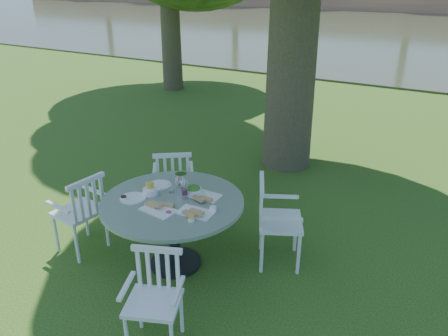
{
  "coord_description": "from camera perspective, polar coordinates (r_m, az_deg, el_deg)",
  "views": [
    {
      "loc": [
        2.33,
        -3.9,
        2.94
      ],
      "look_at": [
        0.0,
        0.2,
        0.85
      ],
      "focal_mm": 35.0,
      "sensor_mm": 36.0,
      "label": 1
    }
  ],
  "objects": [
    {
      "name": "river",
      "position": [
        27.16,
        25.49,
        15.5
      ],
      "size": [
        100.0,
        28.0,
        0.12
      ],
      "primitive_type": "cube",
      "color": "#2D331E",
      "rests_on": "ground"
    },
    {
      "name": "ground",
      "position": [
        5.42,
        -1.06,
        -9.0
      ],
      "size": [
        140.0,
        140.0,
        0.0
      ],
      "primitive_type": "plane",
      "color": "#1B3B0C",
      "rests_on": "ground"
    },
    {
      "name": "table",
      "position": [
        4.64,
        -6.68,
        -5.75
      ],
      "size": [
        1.49,
        1.49,
        0.8
      ],
      "color": "black",
      "rests_on": "ground"
    },
    {
      "name": "chair_ne",
      "position": [
        4.74,
        6.23,
        -6.17
      ],
      "size": [
        0.63,
        0.65,
        0.98
      ],
      "rotation": [
        0.0,
        0.0,
        -4.27
      ],
      "color": "white",
      "rests_on": "ground"
    },
    {
      "name": "chair_se",
      "position": [
        3.86,
        -8.91,
        -15.49
      ],
      "size": [
        0.56,
        0.54,
        0.87
      ],
      "rotation": [
        0.0,
        0.0,
        0.38
      ],
      "color": "white",
      "rests_on": "ground"
    },
    {
      "name": "chair_nw",
      "position": [
        5.63,
        -6.62,
        -1.38
      ],
      "size": [
        0.65,
        0.64,
        0.94
      ],
      "rotation": [
        0.0,
        0.0,
        -2.52
      ],
      "color": "white",
      "rests_on": "ground"
    },
    {
      "name": "tableware",
      "position": [
        4.62,
        -6.39,
        -3.26
      ],
      "size": [
        1.06,
        0.72,
        0.24
      ],
      "color": "white",
      "rests_on": "table"
    },
    {
      "name": "chair_sw",
      "position": [
        5.12,
        -17.91,
        -5.09
      ],
      "size": [
        0.5,
        0.53,
        0.95
      ],
      "rotation": [
        0.0,
        0.0,
        -1.68
      ],
      "color": "white",
      "rests_on": "ground"
    }
  ]
}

